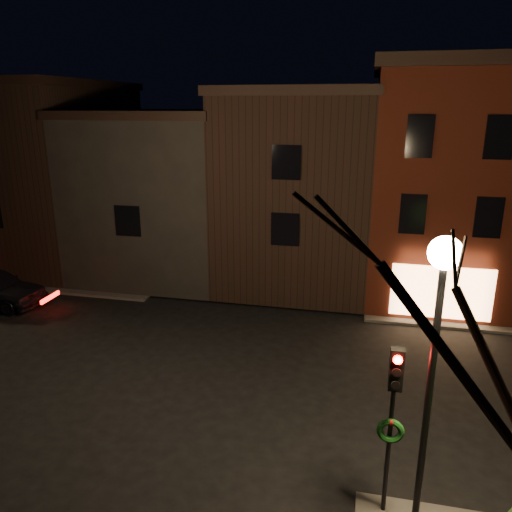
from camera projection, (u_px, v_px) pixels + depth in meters
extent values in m
plane|color=black|center=(215.00, 367.00, 17.39)|extent=(120.00, 120.00, 0.00)
cube|color=#2D2B28|center=(52.00, 217.00, 40.27)|extent=(30.00, 30.00, 0.12)
cube|color=#4F190E|center=(439.00, 187.00, 23.07)|extent=(6.00, 8.00, 10.00)
cube|color=black|center=(452.00, 66.00, 21.55)|extent=(6.50, 8.50, 0.50)
cube|color=#FFB472|center=(441.00, 292.00, 20.37)|extent=(4.00, 0.12, 2.20)
cube|color=black|center=(302.00, 189.00, 25.53)|extent=(7.00, 10.00, 9.00)
cube|color=black|center=(305.00, 93.00, 24.16)|extent=(7.30, 10.30, 0.40)
cube|color=black|center=(170.00, 194.00, 27.21)|extent=(7.50, 10.00, 8.00)
cube|color=black|center=(166.00, 114.00, 25.99)|extent=(7.80, 10.30, 0.40)
cube|color=black|center=(50.00, 176.00, 28.52)|extent=(7.00, 10.00, 9.50)
cube|color=black|center=(39.00, 85.00, 27.09)|extent=(7.30, 10.30, 0.40)
cylinder|color=black|center=(427.00, 411.00, 9.57)|extent=(0.14, 0.14, 6.00)
sphere|color=#FFD18C|center=(445.00, 253.00, 8.65)|extent=(0.60, 0.60, 0.60)
cylinder|color=black|center=(390.00, 432.00, 10.55)|extent=(0.10, 0.10, 4.00)
cube|color=black|center=(396.00, 369.00, 9.92)|extent=(0.28, 0.22, 0.90)
cylinder|color=#FF0C07|center=(398.00, 360.00, 9.72)|extent=(0.18, 0.06, 0.18)
cylinder|color=black|center=(397.00, 372.00, 9.80)|extent=(0.18, 0.06, 0.18)
cylinder|color=black|center=(395.00, 385.00, 9.88)|extent=(0.18, 0.06, 0.18)
torus|color=#0C380F|center=(390.00, 431.00, 10.44)|extent=(0.58, 0.14, 0.58)
sphere|color=#990C0C|center=(391.00, 422.00, 10.35)|extent=(0.12, 0.12, 0.12)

